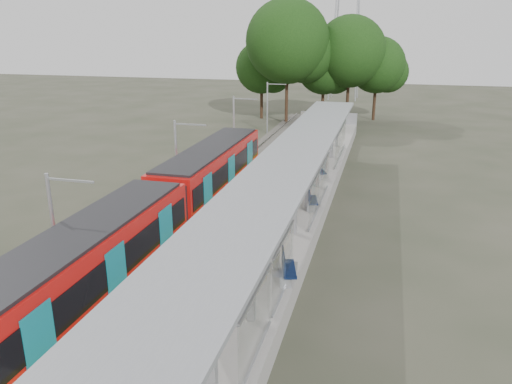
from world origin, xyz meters
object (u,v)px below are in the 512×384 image
bench_near (287,266)px  info_pillar_far (295,193)px  bench_far (320,170)px  info_pillar_near (159,368)px  litter_bin (230,286)px  bench_mid (311,198)px  train (164,208)px

bench_near → info_pillar_far: size_ratio=0.99×
bench_far → info_pillar_far: info_pillar_far is taller
info_pillar_near → info_pillar_far: 16.05m
info_pillar_near → litter_bin: info_pillar_near is taller
bench_mid → bench_far: size_ratio=1.09×
info_pillar_near → info_pillar_far: info_pillar_near is taller
info_pillar_far → litter_bin: info_pillar_far is taller
bench_mid → info_pillar_far: (-0.96, 0.06, 0.18)m
train → bench_far: train is taller
bench_near → info_pillar_far: (-1.30, 8.76, 0.16)m
info_pillar_near → litter_bin: bearing=97.4°
bench_mid → train: bearing=-157.4°
bench_mid → info_pillar_near: 16.07m
info_pillar_near → bench_near: bearing=84.9°
bench_mid → info_pillar_far: info_pillar_far is taller
train → litter_bin: (5.33, -5.91, -0.55)m
train → bench_far: (6.41, 10.99, -0.52)m
train → bench_mid: 8.26m
bench_far → info_pillar_near: info_pillar_near is taller
train → bench_mid: train is taller
info_pillar_far → train: bearing=-143.9°
bench_near → litter_bin: (-1.77, -1.94, -0.10)m
bench_near → bench_mid: (-0.35, 8.70, -0.02)m
bench_far → info_pillar_near: bearing=-113.5°
bench_near → info_pillar_far: 8.86m
train → info_pillar_far: size_ratio=15.67×
bench_far → info_pillar_near: (-1.40, -22.23, 0.24)m
info_pillar_far → bench_near: bearing=-85.0°
bench_mid → bench_far: 6.27m
train → info_pillar_near: (5.01, -11.25, -0.28)m
litter_bin → bench_far: bearing=86.4°
info_pillar_near → litter_bin: 5.35m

